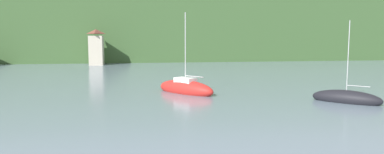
# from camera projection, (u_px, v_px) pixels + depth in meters

# --- Properties ---
(wooded_hillside) EXTENTS (352.00, 76.76, 43.96)m
(wooded_hillside) POSITION_uv_depth(u_px,v_px,m) (127.00, 33.00, 134.04)
(wooded_hillside) COLOR #38562D
(wooded_hillside) RESTS_ON ground_plane
(shore_building_westcentral) EXTENTS (3.46, 5.46, 8.92)m
(shore_building_westcentral) POSITION_uv_depth(u_px,v_px,m) (96.00, 48.00, 85.31)
(shore_building_westcentral) COLOR #BCB29E
(shore_building_westcentral) RESTS_ON ground_plane
(sailboat_mid_3) EXTENTS (5.87, 5.98, 8.48)m
(sailboat_mid_3) POSITION_uv_depth(u_px,v_px,m) (346.00, 99.00, 33.35)
(sailboat_mid_3) COLOR black
(sailboat_mid_3) RESTS_ON ground_plane
(sailboat_far_4) EXTENTS (6.87, 7.88, 9.86)m
(sailboat_far_4) POSITION_uv_depth(u_px,v_px,m) (185.00, 88.00, 39.41)
(sailboat_far_4) COLOR red
(sailboat_far_4) RESTS_ON ground_plane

